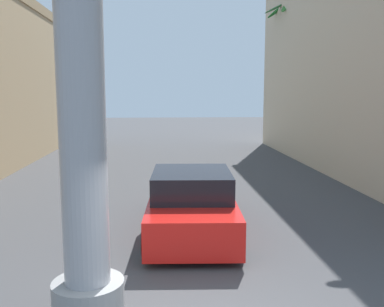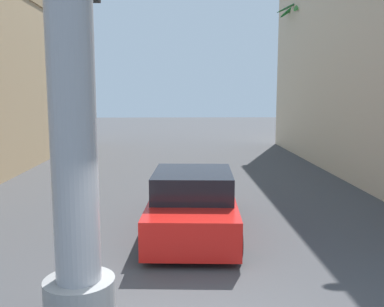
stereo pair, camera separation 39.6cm
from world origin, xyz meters
name	(u,v)px [view 2 (the right image)]	position (x,y,z in m)	size (l,w,h in m)	color
ground_plane	(187,186)	(0.00, 10.00, 0.00)	(88.82, 88.82, 0.00)	#424244
car_lead	(193,203)	(0.05, 4.92, 0.70)	(2.32, 5.21, 1.56)	black
palm_tree_mid_right	(365,21)	(7.00, 11.79, 6.18)	(3.42, 3.51, 9.67)	brown
palm_tree_far_right	(302,56)	(6.79, 19.62, 5.49)	(3.19, 3.01, 8.64)	brown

